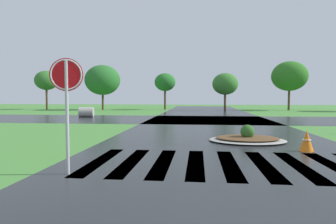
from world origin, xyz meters
name	(u,v)px	position (x,y,z in m)	size (l,w,h in m)	color
asphalt_roadway	(217,137)	(0.00, 10.00, 0.00)	(9.37, 80.00, 0.01)	#232628
asphalt_cross_road	(209,120)	(0.00, 19.56, 0.00)	(90.00, 8.43, 0.01)	#232628
crosswalk_stripes	(229,164)	(0.00, 4.75, 0.00)	(7.65, 3.53, 0.01)	white
stop_sign	(67,88)	(-3.87, 3.31, 2.02)	(0.75, 0.21, 2.71)	#B2B5BA
median_island	(247,138)	(1.15, 8.78, 0.13)	(3.07, 2.39, 0.68)	#9E9B93
drainage_pipe_stack	(86,112)	(-10.64, 21.31, 0.44)	(1.36, 1.07, 0.87)	#9E9B93
traffic_cone	(307,141)	(2.75, 6.83, 0.34)	(0.45, 0.45, 0.71)	orange
background_treeline	(198,79)	(-0.87, 34.84, 4.05)	(44.61, 6.09, 6.36)	#4C3823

